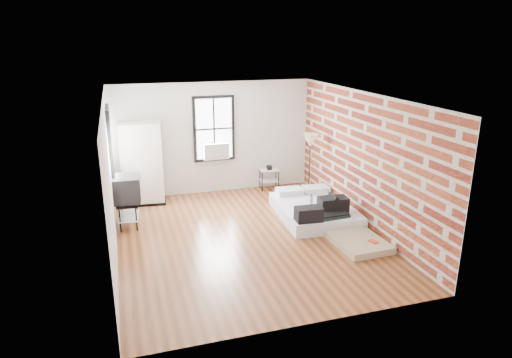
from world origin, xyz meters
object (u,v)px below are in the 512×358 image
object	(u,v)px
wardrobe	(142,164)
floor_lamp	(310,144)
mattress_bare	(346,232)
tv_stand	(127,190)
side_table	(269,173)
mattress_main	(315,209)

from	to	relation	value
wardrobe	floor_lamp	bearing A→B (deg)	-7.11
mattress_bare	tv_stand	world-z (taller)	tv_stand
side_table	tv_stand	bearing A→B (deg)	-158.98
wardrobe	tv_stand	xyz separation A→B (m)	(-0.40, -1.31, -0.19)
mattress_main	tv_stand	size ratio (longest dim) A/B	2.02
floor_lamp	wardrobe	bearing A→B (deg)	167.11
mattress_bare	mattress_main	bearing A→B (deg)	95.82
wardrobe	side_table	xyz separation A→B (m)	(3.19, 0.07, -0.54)
floor_lamp	tv_stand	size ratio (longest dim) A/B	1.50
wardrobe	tv_stand	distance (m)	1.38
mattress_bare	floor_lamp	world-z (taller)	floor_lamp
mattress_main	wardrobe	world-z (taller)	wardrobe
side_table	floor_lamp	bearing A→B (deg)	-53.72
floor_lamp	mattress_bare	bearing A→B (deg)	-94.10
tv_stand	side_table	bearing A→B (deg)	25.42
mattress_main	floor_lamp	bearing A→B (deg)	77.08
floor_lamp	side_table	bearing A→B (deg)	126.28
mattress_bare	wardrobe	world-z (taller)	wardrobe
wardrobe	floor_lamp	world-z (taller)	wardrobe
mattress_bare	tv_stand	bearing A→B (deg)	152.64
mattress_main	tv_stand	bearing A→B (deg)	173.55
mattress_bare	wardrobe	size ratio (longest dim) A/B	0.89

